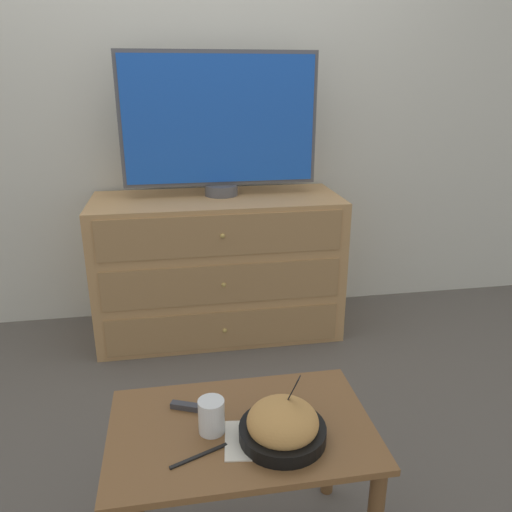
% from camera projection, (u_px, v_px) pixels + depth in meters
% --- Properties ---
extents(ground_plane, '(12.00, 12.00, 0.00)m').
position_uv_depth(ground_plane, '(201.00, 308.00, 3.23)').
color(ground_plane, '#56514C').
extents(wall_back, '(12.00, 0.05, 2.60)m').
position_uv_depth(wall_back, '(192.00, 97.00, 2.81)').
color(wall_back, silver).
rests_on(wall_back, ground_plane).
extents(dresser, '(1.34, 0.56, 0.79)m').
position_uv_depth(dresser, '(218.00, 266.00, 2.83)').
color(dresser, tan).
rests_on(dresser, ground_plane).
extents(tv, '(1.04, 0.18, 0.74)m').
position_uv_depth(tv, '(220.00, 124.00, 2.62)').
color(tv, '#515156').
rests_on(tv, dresser).
extents(coffee_table, '(0.74, 0.47, 0.48)m').
position_uv_depth(coffee_table, '(242.00, 452.00, 1.44)').
color(coffee_table, brown).
rests_on(coffee_table, ground_plane).
extents(takeout_bowl, '(0.24, 0.24, 0.18)m').
position_uv_depth(takeout_bowl, '(283.00, 425.00, 1.34)').
color(takeout_bowl, black).
rests_on(takeout_bowl, coffee_table).
extents(drink_cup, '(0.07, 0.07, 0.10)m').
position_uv_depth(drink_cup, '(212.00, 418.00, 1.37)').
color(drink_cup, white).
rests_on(drink_cup, coffee_table).
extents(napkin, '(0.18, 0.18, 0.00)m').
position_uv_depth(napkin, '(254.00, 440.00, 1.35)').
color(napkin, silver).
rests_on(napkin, coffee_table).
extents(knife, '(0.15, 0.07, 0.01)m').
position_uv_depth(knife, '(199.00, 456.00, 1.29)').
color(knife, black).
rests_on(knife, coffee_table).
extents(remote_control, '(0.14, 0.08, 0.02)m').
position_uv_depth(remote_control, '(195.00, 408.00, 1.47)').
color(remote_control, '#38383D').
rests_on(remote_control, coffee_table).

